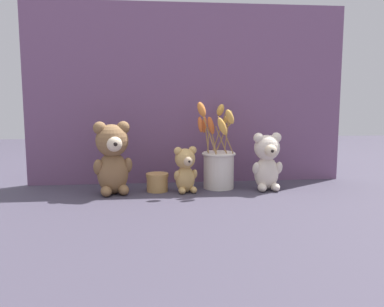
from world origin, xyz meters
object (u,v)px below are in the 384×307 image
(flower_vase, at_px, (218,163))
(teddy_bear_medium, at_px, (267,160))
(decorative_tin_tall, at_px, (157,182))
(teddy_bear_small, at_px, (185,169))
(teddy_bear_large, at_px, (113,156))

(flower_vase, bearing_deg, teddy_bear_medium, -16.48)
(flower_vase, bearing_deg, decorative_tin_tall, -173.29)
(teddy_bear_small, xyz_separation_m, decorative_tin_tall, (-0.10, 0.03, -0.05))
(teddy_bear_medium, height_order, decorative_tin_tall, teddy_bear_medium)
(teddy_bear_large, distance_m, flower_vase, 0.38)
(teddy_bear_medium, xyz_separation_m, decorative_tin_tall, (-0.39, 0.02, -0.08))
(flower_vase, relative_size, decorative_tin_tall, 4.02)
(flower_vase, bearing_deg, teddy_bear_small, -156.35)
(teddy_bear_large, relative_size, teddy_bear_medium, 1.21)
(teddy_bear_medium, distance_m, teddy_bear_small, 0.29)
(teddy_bear_small, distance_m, flower_vase, 0.14)
(teddy_bear_small, bearing_deg, teddy_bear_large, 179.27)
(teddy_bear_medium, bearing_deg, teddy_bear_large, -179.76)
(teddy_bear_medium, height_order, flower_vase, flower_vase)
(teddy_bear_medium, xyz_separation_m, flower_vase, (-0.17, 0.05, -0.01))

